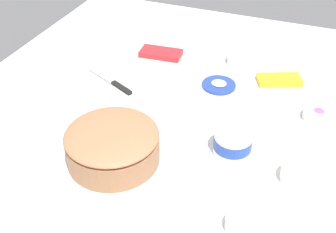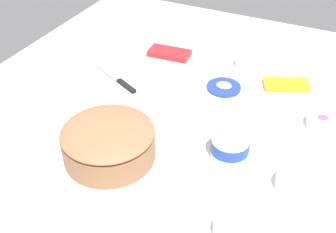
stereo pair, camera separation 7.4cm
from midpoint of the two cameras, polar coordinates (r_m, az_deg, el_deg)
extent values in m
plane|color=silver|center=(1.34, 5.23, 0.89)|extent=(1.54, 1.54, 0.00)
cylinder|color=white|center=(1.16, -6.03, -5.70)|extent=(0.29, 0.29, 0.01)
cylinder|color=#DBB77A|center=(1.13, -6.16, -4.23)|extent=(0.23, 0.23, 0.07)
cylinder|color=#9E6B47|center=(1.13, -6.18, -4.04)|extent=(0.25, 0.25, 0.08)
ellipsoid|color=#9E6B47|center=(1.10, -6.34, -2.21)|extent=(0.25, 0.25, 0.04)
cylinder|color=white|center=(1.17, 10.27, -3.76)|extent=(0.11, 0.11, 0.08)
cylinder|color=#2347B2|center=(1.17, 10.25, -3.90)|extent=(0.11, 0.11, 0.04)
cylinder|color=#9E6B47|center=(1.15, 10.45, -2.51)|extent=(0.09, 0.09, 0.01)
cylinder|color=#233DAD|center=(1.45, 9.07, 3.92)|extent=(0.12, 0.12, 0.01)
ellipsoid|color=white|center=(1.45, 9.10, 4.19)|extent=(0.05, 0.05, 0.01)
cube|color=silver|center=(1.53, -6.80, 6.01)|extent=(0.14, 0.08, 0.00)
cube|color=black|center=(1.44, -4.23, 4.14)|extent=(0.09, 0.06, 0.01)
cylinder|color=white|center=(1.36, 21.70, -0.71)|extent=(0.09, 0.09, 0.03)
cylinder|color=#B251C6|center=(1.36, 21.71, -0.66)|extent=(0.08, 0.08, 0.01)
ellipsoid|color=#B251C6|center=(1.35, 21.78, -0.43)|extent=(0.06, 0.06, 0.02)
cylinder|color=white|center=(1.00, 10.72, -14.81)|extent=(0.08, 0.08, 0.03)
cylinder|color=yellow|center=(1.00, 10.72, -14.81)|extent=(0.07, 0.07, 0.01)
ellipsoid|color=yellow|center=(0.99, 10.77, -14.56)|extent=(0.06, 0.06, 0.02)
cylinder|color=white|center=(1.41, -12.95, 2.89)|extent=(0.08, 0.08, 0.04)
cylinder|color=orange|center=(1.41, -12.94, 2.86)|extent=(0.07, 0.07, 0.01)
ellipsoid|color=orange|center=(1.40, -12.98, 3.10)|extent=(0.06, 0.06, 0.02)
cylinder|color=white|center=(1.13, 18.63, -8.43)|extent=(0.09, 0.09, 0.04)
cylinder|color=green|center=(1.13, 18.67, -8.30)|extent=(0.08, 0.08, 0.01)
ellipsoid|color=green|center=(1.12, 18.74, -8.04)|extent=(0.06, 0.06, 0.02)
cylinder|color=white|center=(1.59, 12.27, 7.34)|extent=(0.10, 0.10, 0.04)
cylinder|color=pink|center=(1.59, 12.26, 7.30)|extent=(0.08, 0.08, 0.01)
ellipsoid|color=pink|center=(1.59, 12.29, 7.51)|extent=(0.07, 0.07, 0.02)
cube|color=yellow|center=(1.51, 17.16, 4.16)|extent=(0.17, 0.12, 0.02)
cube|color=red|center=(1.63, 1.51, 8.61)|extent=(0.16, 0.09, 0.02)
camera|label=1|loc=(0.04, -88.30, 1.30)|focal=44.73mm
camera|label=2|loc=(0.04, 91.70, -1.30)|focal=44.73mm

